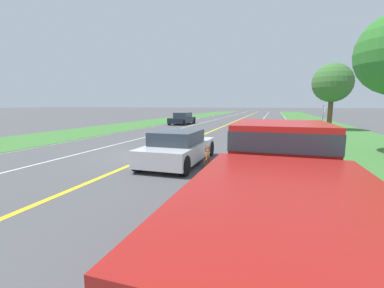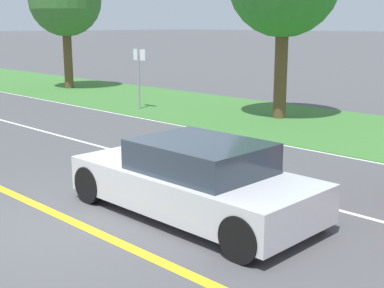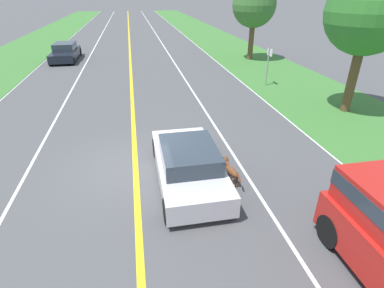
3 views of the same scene
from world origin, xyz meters
name	(u,v)px [view 1 (image 1 of 3)]	position (x,y,z in m)	size (l,w,h in m)	color
ground_plane	(155,155)	(0.00, 0.00, 0.00)	(400.00, 400.00, 0.00)	#4C4C4F
centre_divider_line	(155,155)	(0.00, 0.00, 0.00)	(0.18, 160.00, 0.01)	yellow
lane_edge_line_right	(324,165)	(7.00, 0.00, 0.00)	(0.14, 160.00, 0.01)	white
lane_edge_line_left	(37,147)	(-7.00, 0.00, 0.00)	(0.14, 160.00, 0.01)	white
lane_dash_same_dir	(231,159)	(3.50, 0.00, 0.00)	(0.10, 160.00, 0.01)	white
lane_dash_oncoming	(92,151)	(-3.50, 0.00, 0.00)	(0.10, 160.00, 0.01)	white
ego_car	(178,148)	(1.61, -1.23, 0.61)	(1.90, 4.33, 1.28)	silver
dog	(207,154)	(2.84, -1.49, 0.46)	(0.41, 1.19, 0.75)	brown
pickup_truck	(281,190)	(5.27, -6.46, 0.97)	(2.05, 5.76, 1.91)	red
oncoming_car	(182,119)	(-5.23, 18.22, 0.64)	(1.89, 4.79, 1.37)	black
roadside_tree_right_far	(332,83)	(9.93, 15.51, 4.18)	(3.42, 3.42, 5.92)	brown
street_sign	(323,118)	(8.15, 8.04, 1.43)	(0.11, 0.64, 2.26)	gray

